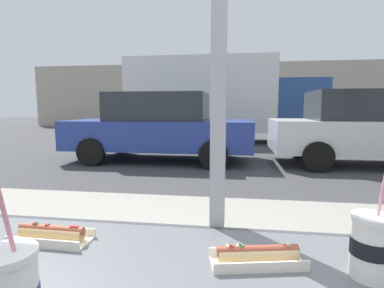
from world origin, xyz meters
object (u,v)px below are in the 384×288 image
soda_cup_right (371,246)px  hotdog_tray_far (258,256)px  parked_car_white (368,128)px  hotdog_tray_near (52,234)px  parked_car_blue (160,126)px  box_truck (218,98)px

soda_cup_right → hotdog_tray_far: size_ratio=1.23×
hotdog_tray_far → parked_car_white: parked_car_white is taller
hotdog_tray_far → parked_car_white: size_ratio=0.06×
hotdog_tray_near → hotdog_tray_far: bearing=-4.4°
parked_car_blue → parked_car_white: size_ratio=1.04×
hotdog_tray_near → box_truck: 10.83m
parked_car_blue → soda_cup_right: bearing=-71.6°
hotdog_tray_far → box_truck: 10.90m
soda_cup_right → parked_car_white: parked_car_white is taller
hotdog_tray_near → hotdog_tray_far: same height
hotdog_tray_near → soda_cup_right: bearing=-4.5°
soda_cup_right → parked_car_blue: (-2.16, 6.49, -0.15)m
soda_cup_right → parked_car_white: size_ratio=0.07×
soda_cup_right → hotdog_tray_near: size_ratio=1.30×
hotdog_tray_near → parked_car_white: 7.35m
soda_cup_right → box_truck: 10.94m
hotdog_tray_near → hotdog_tray_far: (0.60, -0.05, 0.00)m
hotdog_tray_near → hotdog_tray_far: 0.61m
hotdog_tray_near → parked_car_white: parked_car_white is taller
parked_car_blue → hotdog_tray_near: bearing=-78.6°
hotdog_tray_far → parked_car_blue: 6.74m
parked_car_blue → parked_car_white: (4.88, 0.00, 0.01)m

